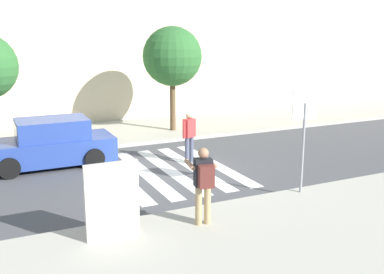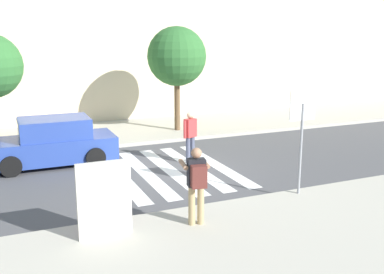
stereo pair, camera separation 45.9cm
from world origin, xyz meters
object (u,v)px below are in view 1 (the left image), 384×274
stop_sign (304,118)px  pedestrian_crossing (189,134)px  photographer_with_backpack (203,180)px  parked_car_blue (50,144)px  advertising_board (112,201)px  street_tree_center (172,57)px

stop_sign → pedestrian_crossing: 4.54m
pedestrian_crossing → photographer_with_backpack: bearing=-111.7°
pedestrian_crossing → parked_car_blue: (-4.24, 1.57, -0.25)m
parked_car_blue → advertising_board: bearing=-87.1°
pedestrian_crossing → street_tree_center: street_tree_center is taller
advertising_board → parked_car_blue: bearing=92.9°
photographer_with_backpack → street_tree_center: size_ratio=0.39×
pedestrian_crossing → street_tree_center: bearing=73.9°
pedestrian_crossing → advertising_board: size_ratio=1.08×
parked_car_blue → advertising_board: size_ratio=2.56×
pedestrian_crossing → street_tree_center: (1.28, 4.41, 2.30)m
pedestrian_crossing → parked_car_blue: bearing=159.7°
stop_sign → parked_car_blue: size_ratio=0.66×
stop_sign → photographer_with_backpack: stop_sign is taller
stop_sign → street_tree_center: street_tree_center is taller
pedestrian_crossing → advertising_board: advertising_board is taller
photographer_with_backpack → pedestrian_crossing: bearing=68.3°
photographer_with_backpack → parked_car_blue: (-2.27, 6.53, -0.44)m
photographer_with_backpack → pedestrian_crossing: (1.97, 4.96, -0.19)m
advertising_board → pedestrian_crossing: bearing=50.5°
photographer_with_backpack → advertising_board: 1.97m
stop_sign → photographer_with_backpack: (-3.24, -0.76, -0.95)m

